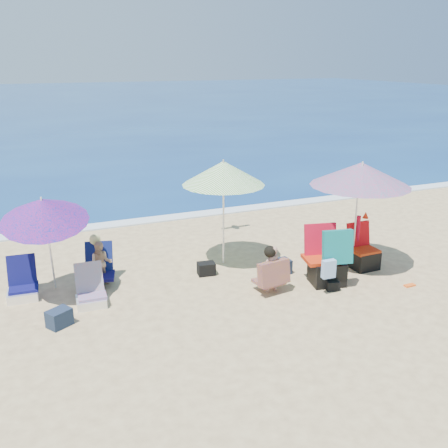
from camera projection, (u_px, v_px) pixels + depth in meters
name	position (u px, v px, depth m)	size (l,w,h in m)	color
ground	(261.00, 295.00, 9.24)	(120.00, 120.00, 0.00)	#D8BC84
sea	(50.00, 103.00, 48.72)	(120.00, 80.00, 0.12)	navy
foam	(176.00, 217.00, 13.70)	(120.00, 0.50, 0.04)	white
umbrella_turquoise	(361.00, 174.00, 9.84)	(2.31, 2.31, 2.23)	silver
umbrella_striped	(223.00, 173.00, 10.07)	(2.13, 2.13, 2.21)	white
umbrella_blue	(43.00, 210.00, 8.58)	(1.69, 1.74, 2.03)	white
furled_umbrella	(358.00, 236.00, 10.40)	(0.20, 0.24, 1.17)	red
chair_navy	(23.00, 287.00, 9.13)	(0.56, 0.69, 0.71)	#0D0E4D
chair_rainbow	(91.00, 294.00, 8.88)	(0.53, 0.65, 0.68)	#CC4853
camp_chair_left	(363.00, 255.00, 10.37)	(0.55, 0.54, 0.92)	#AF2D0C
camp_chair_right	(327.00, 263.00, 9.59)	(0.80, 0.93, 1.16)	red
person_center	(272.00, 270.00, 9.23)	(0.64, 0.58, 0.90)	tan
person_left	(100.00, 262.00, 9.60)	(0.64, 0.82, 0.95)	tan
bag_navy_a	(59.00, 318.00, 8.15)	(0.45, 0.41, 0.28)	#1B273C
bag_black_a	(206.00, 269.00, 10.09)	(0.37, 0.29, 0.25)	black
bag_navy_b	(281.00, 267.00, 10.15)	(0.39, 0.30, 0.29)	#192639
bag_black_b	(333.00, 286.00, 9.43)	(0.27, 0.21, 0.18)	black
orange_item	(410.00, 285.00, 9.61)	(0.22, 0.10, 0.03)	#FF5E1A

